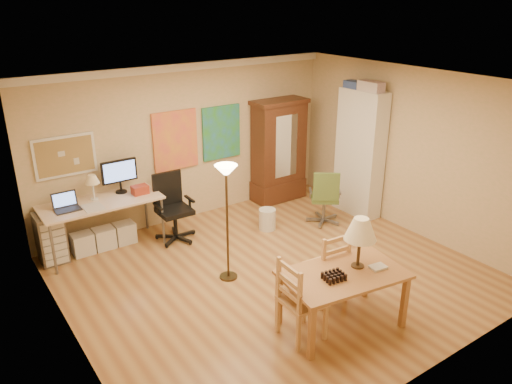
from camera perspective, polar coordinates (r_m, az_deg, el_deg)
floor at (r=7.24m, az=2.10°, el=-9.38°), size 5.50×5.50×0.00m
crown_molding at (r=8.36m, az=-8.09°, el=13.98°), size 5.50×0.08×0.12m
corkboard at (r=7.92m, az=-20.99°, el=3.84°), size 0.90×0.04×0.62m
art_panel_left at (r=8.50m, az=-9.20°, el=5.84°), size 0.80×0.04×1.00m
art_panel_right at (r=8.91m, az=-3.98°, el=6.80°), size 0.75×0.04×0.95m
dining_table at (r=5.96m, az=10.65°, el=-7.69°), size 1.54×1.05×1.35m
ladder_chair_back at (r=6.54m, az=8.16°, el=-8.58°), size 0.50×0.48×0.99m
ladder_chair_left at (r=5.83m, az=5.02°, el=-12.44°), size 0.47×0.49×1.01m
torchiere_lamp at (r=6.58m, az=-3.40°, el=0.34°), size 0.30×0.30×1.68m
computer_desk at (r=8.07m, az=-16.96°, el=-2.97°), size 1.79×0.78×1.35m
office_chair_black at (r=8.20m, az=-9.32°, el=-3.42°), size 0.68×0.68×1.10m
office_chair_green at (r=8.74m, az=7.78°, el=-1.92°), size 0.63×0.63×0.98m
drawer_cart at (r=8.00m, az=-22.39°, el=-4.88°), size 0.38×0.45×0.76m
armoire at (r=9.50m, az=2.61°, el=3.98°), size 1.06×0.50×1.94m
bookshelf at (r=8.99m, az=11.77°, el=4.30°), size 0.34×0.90×2.24m
wastebin at (r=8.46m, az=1.29°, el=-3.13°), size 0.29×0.29×0.36m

